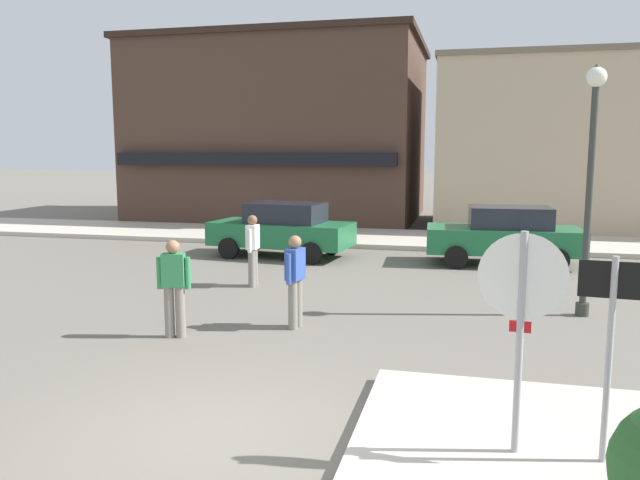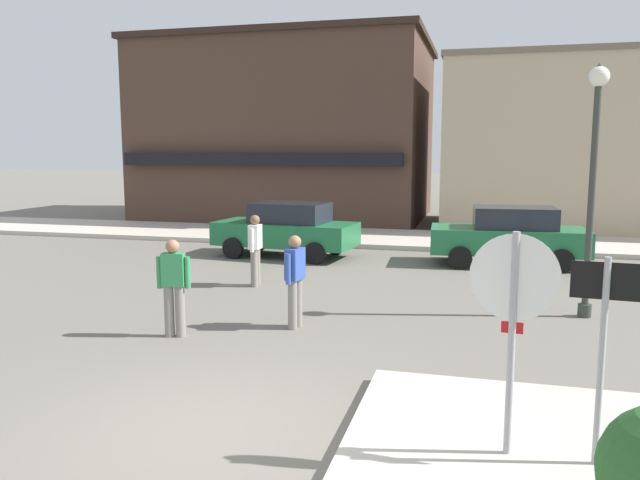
# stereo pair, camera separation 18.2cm
# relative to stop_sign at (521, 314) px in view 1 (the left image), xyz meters

# --- Properties ---
(ground_plane) EXTENTS (160.00, 160.00, 0.00)m
(ground_plane) POSITION_rel_stop_sign_xyz_m (-3.09, -0.12, -1.52)
(ground_plane) COLOR #6B665B
(kerb_far) EXTENTS (80.00, 4.00, 0.15)m
(kerb_far) POSITION_rel_stop_sign_xyz_m (-3.09, 14.88, -1.44)
(kerb_far) COLOR beige
(kerb_far) RESTS_ON ground
(stop_sign) EXTENTS (0.82, 0.09, 2.30)m
(stop_sign) POSITION_rel_stop_sign_xyz_m (0.00, 0.00, 0.00)
(stop_sign) COLOR #9E9EA3
(stop_sign) RESTS_ON ground
(one_way_sign) EXTENTS (0.60, 0.08, 2.10)m
(one_way_sign) POSITION_rel_stop_sign_xyz_m (0.78, -0.01, -0.19)
(one_way_sign) COLOR #9E9EA3
(one_way_sign) RESTS_ON ground
(lamp_post) EXTENTS (0.36, 0.36, 4.54)m
(lamp_post) POSITION_rel_stop_sign_xyz_m (1.58, 6.10, 1.44)
(lamp_post) COLOR #333833
(lamp_post) RESTS_ON ground
(parked_car_nearest) EXTENTS (4.17, 2.22, 1.56)m
(parked_car_nearest) POSITION_rel_stop_sign_xyz_m (-5.71, 10.95, -0.71)
(parked_car_nearest) COLOR #1E6B3D
(parked_car_nearest) RESTS_ON ground
(parked_car_second) EXTENTS (4.10, 2.06, 1.56)m
(parked_car_second) POSITION_rel_stop_sign_xyz_m (0.41, 11.18, -0.71)
(parked_car_second) COLOR #1E6B3D
(parked_car_second) RESTS_ON ground
(pedestrian_crossing_near) EXTENTS (0.56, 0.30, 1.61)m
(pedestrian_crossing_near) POSITION_rel_stop_sign_xyz_m (-5.13, 3.08, -0.65)
(pedestrian_crossing_near) COLOR gray
(pedestrian_crossing_near) RESTS_ON ground
(pedestrian_crossing_far) EXTENTS (0.23, 0.55, 1.61)m
(pedestrian_crossing_far) POSITION_rel_stop_sign_xyz_m (-5.20, 7.05, -0.65)
(pedestrian_crossing_far) COLOR gray
(pedestrian_crossing_far) RESTS_ON ground
(pedestrian_kerb_side) EXTENTS (0.29, 0.56, 1.61)m
(pedestrian_kerb_side) POSITION_rel_stop_sign_xyz_m (-3.37, 4.07, -0.65)
(pedestrian_kerb_side) COLOR gray
(pedestrian_kerb_side) RESTS_ON ground
(building_corner_shop) EXTENTS (12.14, 9.37, 7.69)m
(building_corner_shop) POSITION_rel_stop_sign_xyz_m (-8.73, 21.31, 2.33)
(building_corner_shop) COLOR #473328
(building_corner_shop) RESTS_ON ground
(building_storefront_left_near) EXTENTS (7.76, 7.02, 6.48)m
(building_storefront_left_near) POSITION_rel_stop_sign_xyz_m (1.99, 20.16, 1.73)
(building_storefront_left_near) COLOR tan
(building_storefront_left_near) RESTS_ON ground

